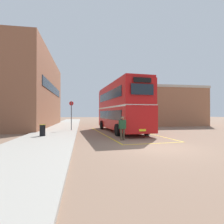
{
  "coord_description": "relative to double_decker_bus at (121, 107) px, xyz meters",
  "views": [
    {
      "loc": [
        -4.08,
        -9.15,
        1.84
      ],
      "look_at": [
        -0.56,
        11.77,
        2.01
      ],
      "focal_mm": 29.06,
      "sensor_mm": 36.0,
      "label": 1
    }
  ],
  "objects": [
    {
      "name": "bay_marking_yellow",
      "position": [
        0.08,
        -1.97,
        -2.51
      ],
      "size": [
        5.32,
        13.06,
        0.01
      ],
      "color": "gold",
      "rests_on": "ground"
    },
    {
      "name": "bus_stop_sign",
      "position": [
        -4.94,
        1.15,
        -0.61
      ],
      "size": [
        0.44,
        0.08,
        2.96
      ],
      "color": "#4C4C51",
      "rests_on": "sidewalk_left"
    },
    {
      "name": "pedestrian_boarding",
      "position": [
        -1.14,
        -5.81,
        -1.57
      ],
      "size": [
        0.54,
        0.34,
        1.64
      ],
      "color": "#473828",
      "rests_on": "ground"
    },
    {
      "name": "depot_building_right",
      "position": [
        10.07,
        14.38,
        0.43
      ],
      "size": [
        8.92,
        17.76,
        5.88
      ],
      "color": "#9E6647",
      "rests_on": "ground"
    },
    {
      "name": "brick_building_left",
      "position": [
        -10.97,
        8.77,
        2.31
      ],
      "size": [
        6.16,
        18.9,
        9.64
      ],
      "color": "brown",
      "rests_on": "ground"
    },
    {
      "name": "ground_plane",
      "position": [
        0.18,
        5.63,
        -2.51
      ],
      "size": [
        135.6,
        135.6,
        0.0
      ],
      "primitive_type": "plane",
      "color": "#846651"
    },
    {
      "name": "double_decker_bus",
      "position": [
        0.0,
        0.0,
        0.0
      ],
      "size": [
        3.52,
        10.88,
        4.75
      ],
      "color": "black",
      "rests_on": "ground"
    },
    {
      "name": "single_deck_bus",
      "position": [
        2.21,
        14.95,
        -0.87
      ],
      "size": [
        2.91,
        9.25,
        3.02
      ],
      "color": "black",
      "rests_on": "ground"
    },
    {
      "name": "sidewalk_left",
      "position": [
        -6.32,
        8.03,
        -2.44
      ],
      "size": [
        4.0,
        57.6,
        0.14
      ],
      "primitive_type": "cube",
      "color": "#A39E93",
      "rests_on": "ground"
    },
    {
      "name": "litter_bin",
      "position": [
        -6.81,
        -3.55,
        -1.94
      ],
      "size": [
        0.44,
        0.44,
        0.87
      ],
      "color": "black",
      "rests_on": "sidewalk_left"
    }
  ]
}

